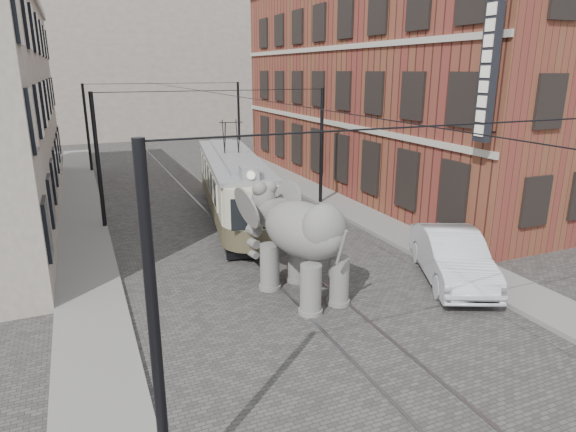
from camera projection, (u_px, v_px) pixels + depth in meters
name	position (u px, v px, depth m)	size (l,w,h in m)	color
ground	(269.00, 255.00, 19.17)	(120.00, 120.00, 0.00)	#494644
tram_rails	(269.00, 255.00, 19.17)	(1.54, 80.00, 0.02)	slate
sidewalk_right	(399.00, 234.00, 21.40)	(2.00, 60.00, 0.15)	slate
sidewalk_left	(88.00, 280.00, 16.72)	(2.00, 60.00, 0.15)	slate
brick_building	(387.00, 85.00, 29.55)	(8.00, 26.00, 12.00)	maroon
distant_block	(133.00, 69.00, 52.53)	(28.00, 10.00, 14.00)	gray
catenary	(225.00, 158.00, 22.67)	(11.00, 30.20, 6.00)	black
tram	(232.00, 171.00, 23.39)	(2.39, 11.59, 4.60)	beige
elephant	(303.00, 245.00, 15.27)	(3.03, 5.49, 3.36)	slate
parked_car	(452.00, 256.00, 16.69)	(1.81, 5.15, 1.70)	silver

